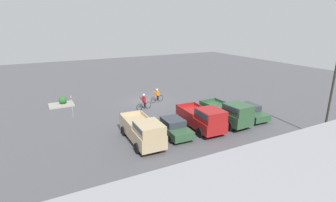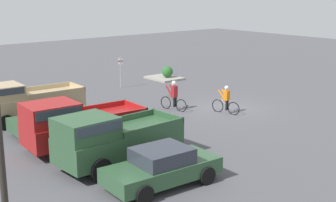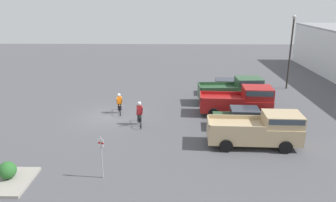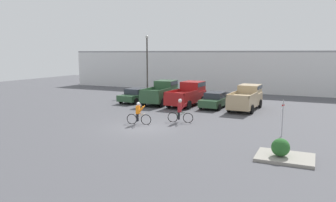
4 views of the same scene
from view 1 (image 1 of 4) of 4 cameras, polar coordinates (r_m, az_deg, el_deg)
ground_plane at (r=31.42m, az=-4.21°, el=-0.00°), size 80.00×80.00×0.00m
sedan_0 at (r=26.77m, az=16.99°, el=-2.14°), size 2.16×4.36×1.42m
pickup_truck_0 at (r=24.56m, az=13.01°, el=-2.42°), size 2.42×5.36×2.23m
pickup_truck_1 at (r=22.85m, az=7.63°, el=-3.63°), size 2.46×5.51×2.22m
sedan_1 at (r=21.90m, az=1.08°, el=-5.63°), size 2.06×4.32×1.44m
pickup_truck_2 at (r=20.31m, az=-5.41°, el=-6.38°), size 2.33×5.62×2.12m
cyclist_0 at (r=28.26m, az=-5.26°, el=-0.08°), size 1.87×0.55×1.77m
cyclist_1 at (r=30.83m, az=-2.38°, el=1.22°), size 1.78×0.54×1.63m
fire_lane_sign at (r=27.43m, az=-20.22°, el=-0.57°), size 0.13×0.29×2.25m
lamppost at (r=23.76m, az=32.15°, el=2.25°), size 0.36×0.36×7.11m
curb_island at (r=32.03m, az=-22.20°, el=-0.78°), size 2.66×2.09×0.15m
shrub at (r=32.04m, az=-21.96°, el=0.21°), size 0.87×0.87×0.87m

